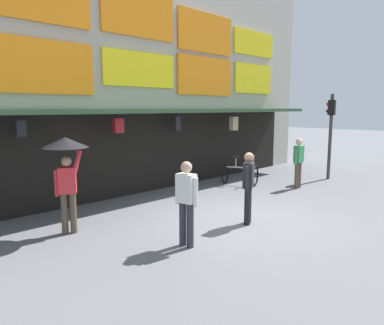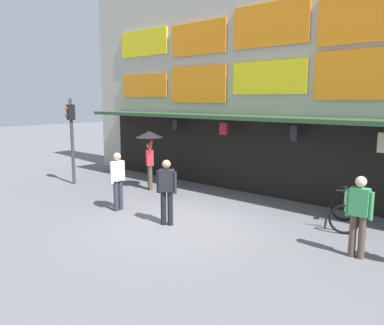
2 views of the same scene
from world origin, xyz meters
name	(u,v)px [view 2 (image 2 of 2)]	position (x,y,z in m)	size (l,w,h in m)	color
ground_plane	(184,224)	(0.00, 0.00, 0.00)	(80.00, 80.00, 0.00)	slate
shopfront	(278,75)	(0.00, 4.57, 3.96)	(18.00, 2.60, 8.00)	#B2AD9E
traffic_light_near	(71,127)	(-6.38, 0.73, 2.14)	(0.33, 0.35, 3.20)	#38383D
bicycle_parked	(344,212)	(3.18, 2.48, 0.39)	(1.08, 1.34, 1.05)	black
pedestrian_in_green	(359,212)	(4.09, 0.75, 0.95)	(0.53, 0.24, 1.68)	brown
pedestrian_in_white	(118,178)	(-2.26, -0.34, 0.95)	(0.27, 0.53, 1.68)	#2D2D38
pedestrian_in_purple	(167,189)	(-0.26, -0.35, 0.95)	(0.48, 0.36, 1.68)	black
pedestrian_with_umbrella	(149,144)	(-3.50, 2.00, 1.64)	(0.96, 0.96, 2.08)	brown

